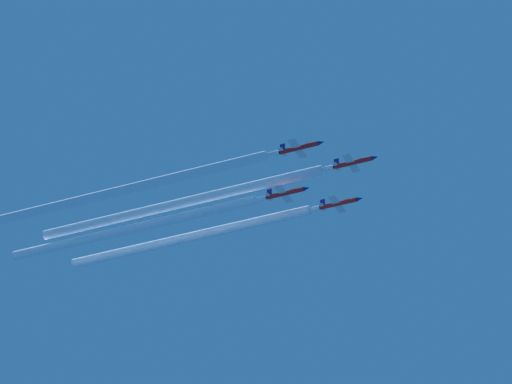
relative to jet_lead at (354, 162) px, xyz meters
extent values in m
cylinder|color=red|center=(0.00, -0.33, -0.03)|extent=(1.14, 9.85, 1.14)
cone|color=navy|center=(0.00, 5.43, -0.03)|extent=(1.08, 1.66, 1.08)
ellipsoid|color=#332D14|center=(0.00, 1.84, 0.46)|extent=(0.63, 2.28, 0.51)
cube|color=silver|center=(0.00, -0.82, -0.11)|extent=(8.29, 1.97, 0.12)
cube|color=silver|center=(0.00, -4.79, -0.03)|extent=(3.52, 1.14, 0.12)
cube|color=navy|center=(0.00, -4.71, 1.42)|extent=(0.10, 1.35, 1.76)
cylinder|color=black|center=(0.00, -5.51, -0.03)|extent=(0.86, 0.62, 0.86)
cylinder|color=red|center=(-13.38, -9.21, -1.94)|extent=(1.14, 9.85, 1.14)
cone|color=navy|center=(-13.38, -3.46, -1.94)|extent=(1.08, 1.66, 1.08)
ellipsoid|color=#332D14|center=(-13.38, -7.04, -1.45)|extent=(0.63, 2.28, 0.51)
cube|color=silver|center=(-13.38, -9.70, -2.02)|extent=(8.29, 1.97, 0.12)
cube|color=silver|center=(-13.38, -13.68, -1.94)|extent=(3.52, 1.14, 0.12)
cube|color=navy|center=(-13.38, -13.60, -0.49)|extent=(0.10, 1.35, 1.76)
cylinder|color=black|center=(-13.38, -14.39, -1.94)|extent=(0.86, 0.62, 0.86)
cylinder|color=red|center=(13.64, -9.38, -1.83)|extent=(1.14, 9.85, 1.14)
cone|color=navy|center=(13.64, -3.63, -1.83)|extent=(1.08, 1.66, 1.08)
ellipsoid|color=#332D14|center=(13.64, -7.22, -1.34)|extent=(0.63, 2.28, 0.51)
cube|color=silver|center=(13.64, -9.88, -1.91)|extent=(8.29, 1.97, 0.12)
cube|color=silver|center=(13.64, -13.85, -1.83)|extent=(3.52, 1.14, 0.12)
cube|color=navy|center=(13.64, -13.77, -0.37)|extent=(0.10, 1.35, 1.76)
cylinder|color=black|center=(13.64, -14.57, -1.83)|extent=(0.86, 0.62, 0.86)
cylinder|color=red|center=(-0.63, -18.84, -4.00)|extent=(1.14, 9.85, 1.14)
cone|color=navy|center=(-0.63, -13.09, -4.00)|extent=(1.08, 1.66, 1.08)
ellipsoid|color=#332D14|center=(-0.63, -16.68, -3.52)|extent=(0.63, 2.28, 0.51)
cube|color=silver|center=(-0.63, -19.33, -4.09)|extent=(8.29, 1.97, 0.12)
cube|color=silver|center=(-0.63, -23.31, -4.00)|extent=(3.52, 1.14, 0.12)
cube|color=navy|center=(-0.63, -23.23, -2.55)|extent=(0.10, 1.35, 1.76)
cylinder|color=black|center=(-0.63, -24.02, -4.00)|extent=(0.86, 0.62, 0.86)
cylinder|color=white|center=(0.00, -40.12, -0.03)|extent=(1.34, 69.15, 1.34)
cylinder|color=white|center=(0.00, -48.42, -0.03)|extent=(2.55, 79.52, 2.55)
cylinder|color=white|center=(-13.38, -44.66, -1.94)|extent=(1.34, 60.46, 1.34)
cylinder|color=white|center=(-13.38, -51.92, -1.94)|extent=(2.55, 69.52, 2.55)
cylinder|color=white|center=(13.64, -53.42, -1.83)|extent=(1.34, 77.62, 1.34)
cylinder|color=white|center=(13.64, -62.73, -1.83)|extent=(2.55, 89.26, 2.55)
cylinder|color=white|center=(-0.63, -54.77, -4.00)|extent=(1.34, 61.40, 1.34)
cylinder|color=white|center=(-0.63, -62.13, -4.00)|extent=(2.55, 70.61, 2.55)
camera|label=1|loc=(294.23, 98.58, -212.28)|focal=105.93mm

